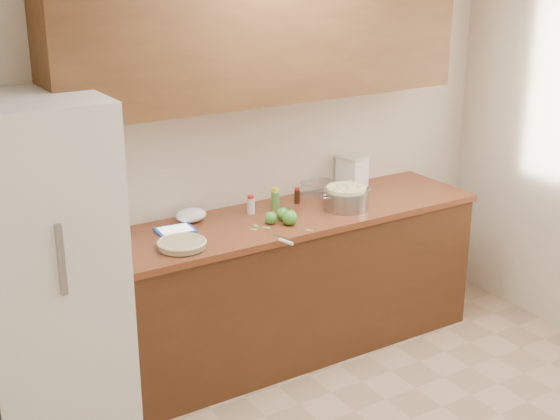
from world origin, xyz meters
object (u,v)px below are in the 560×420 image
pie (182,244)px  tablet (175,230)px  flour_canister (352,171)px  colander (346,198)px

pie → tablet: (0.08, 0.25, -0.02)m
flour_canister → tablet: (-1.38, -0.16, -0.10)m
tablet → colander: bearing=-5.9°
colander → pie: bearing=-177.1°
colander → flour_canister: 0.47m
colander → flour_canister: size_ratio=1.73×
flour_canister → tablet: flour_canister is taller
colander → tablet: 1.09m
colander → flour_canister: flour_canister is taller
colander → tablet: (-1.07, 0.20, -0.06)m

